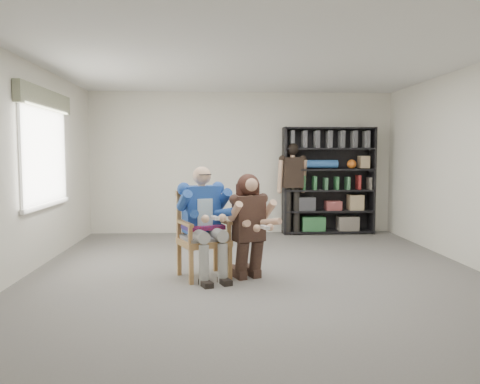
{
  "coord_description": "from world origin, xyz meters",
  "views": [
    {
      "loc": [
        -0.56,
        -5.83,
        1.57
      ],
      "look_at": [
        -0.2,
        0.6,
        1.05
      ],
      "focal_mm": 35.0,
      "sensor_mm": 36.0,
      "label": 1
    }
  ],
  "objects_px": {
    "armchair": "(204,235)",
    "standing_man": "(292,189)",
    "kneeling_woman": "(250,228)",
    "bookshelf": "(328,181)",
    "seated_man": "(204,222)"
  },
  "relations": [
    {
      "from": "kneeling_woman",
      "to": "bookshelf",
      "type": "bearing_deg",
      "value": 40.13
    },
    {
      "from": "armchair",
      "to": "kneeling_woman",
      "type": "relative_size",
      "value": 0.84
    },
    {
      "from": "seated_man",
      "to": "bookshelf",
      "type": "xyz_separation_m",
      "value": [
        2.39,
        3.23,
        0.33
      ]
    },
    {
      "from": "armchair",
      "to": "standing_man",
      "type": "distance_m",
      "value": 3.55
    },
    {
      "from": "seated_man",
      "to": "standing_man",
      "type": "relative_size",
      "value": 0.8
    },
    {
      "from": "bookshelf",
      "to": "armchair",
      "type": "bearing_deg",
      "value": -126.54
    },
    {
      "from": "kneeling_woman",
      "to": "bookshelf",
      "type": "height_order",
      "value": "bookshelf"
    },
    {
      "from": "seated_man",
      "to": "bookshelf",
      "type": "relative_size",
      "value": 0.68
    },
    {
      "from": "kneeling_woman",
      "to": "standing_man",
      "type": "height_order",
      "value": "standing_man"
    },
    {
      "from": "armchair",
      "to": "kneeling_woman",
      "type": "distance_m",
      "value": 0.6
    },
    {
      "from": "armchair",
      "to": "bookshelf",
      "type": "bearing_deg",
      "value": 32.01
    },
    {
      "from": "standing_man",
      "to": "armchair",
      "type": "bearing_deg",
      "value": -128.9
    },
    {
      "from": "armchair",
      "to": "bookshelf",
      "type": "distance_m",
      "value": 4.05
    },
    {
      "from": "bookshelf",
      "to": "seated_man",
      "type": "bearing_deg",
      "value": -126.54
    },
    {
      "from": "armchair",
      "to": "kneeling_woman",
      "type": "xyz_separation_m",
      "value": [
        0.58,
        -0.12,
        0.1
      ]
    }
  ]
}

